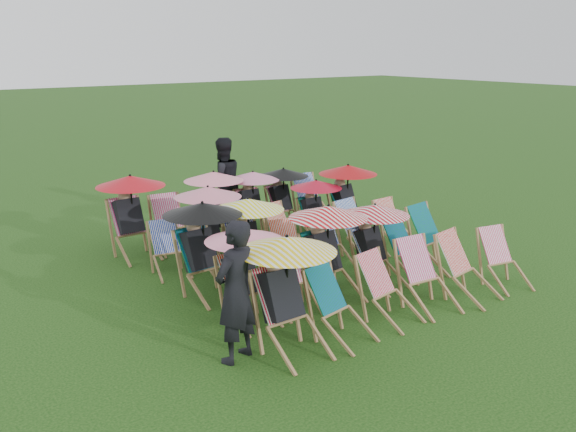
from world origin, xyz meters
TOP-DOWN VIEW (x-y plane):
  - ground at (0.00, 0.00)m, footprint 100.00×100.00m
  - deckchair_0 at (-1.96, -2.14)m, footprint 1.21×1.26m
  - deckchair_1 at (-1.24, -2.26)m, footprint 0.76×0.94m
  - deckchair_2 at (-0.32, -2.20)m, footprint 0.74×0.93m
  - deckchair_3 at (0.42, -2.21)m, footprint 0.70×0.93m
  - deckchair_4 at (1.19, -2.31)m, footprint 0.78×0.98m
  - deckchair_5 at (2.06, -2.31)m, footprint 0.72×0.90m
  - deckchair_6 at (-1.90, -1.07)m, footprint 1.08×1.13m
  - deckchair_7 at (-1.17, -1.14)m, footprint 0.67×0.87m
  - deckchair_8 at (-0.45, -1.09)m, footprint 1.16×1.24m
  - deckchair_9 at (0.46, -1.12)m, footprint 1.08×1.16m
  - deckchair_10 at (1.20, -1.10)m, footprint 0.67×0.88m
  - deckchair_11 at (1.88, -1.10)m, footprint 0.81×1.03m
  - deckchair_12 at (-1.89, 0.08)m, footprint 1.18×1.26m
  - deckchair_13 at (-1.08, 0.14)m, footprint 1.13×1.20m
  - deckchair_14 at (-0.37, 0.03)m, footprint 0.71×0.88m
  - deckchair_15 at (0.49, -0.01)m, footprint 0.55×0.76m
  - deckchair_16 at (1.27, 0.12)m, footprint 0.77×0.97m
  - deckchair_17 at (2.08, 0.04)m, footprint 0.63×0.85m
  - deckchair_18 at (-1.93, 1.24)m, footprint 0.66×0.84m
  - deckchair_19 at (-1.15, 1.24)m, footprint 1.13×1.21m
  - deckchair_20 at (-0.44, 1.27)m, footprint 0.77×0.96m
  - deckchair_21 at (0.33, 1.15)m, footprint 0.65×0.83m
  - deckchair_22 at (1.16, 1.26)m, footprint 0.99×1.03m
  - deckchair_23 at (2.01, 1.27)m, footprint 1.15×1.26m
  - deckchair_24 at (-2.03, 2.46)m, footprint 1.21×1.26m
  - deckchair_25 at (-1.31, 2.40)m, footprint 0.74×0.96m
  - deckchair_26 at (-0.43, 2.36)m, footprint 1.13×1.18m
  - deckchair_27 at (0.45, 2.37)m, footprint 1.04×1.10m
  - deckchair_28 at (1.21, 2.38)m, footprint 1.02×1.06m
  - deckchair_29 at (1.97, 2.41)m, footprint 0.69×0.93m
  - person_left at (-2.59, -1.94)m, footprint 0.74×0.61m
  - person_rear at (0.28, 3.28)m, footprint 0.94×0.76m

SIDE VIEW (x-z plane):
  - ground at x=0.00m, z-range 0.00..0.00m
  - deckchair_15 at x=0.49m, z-range 0.00..0.82m
  - deckchair_21 at x=0.33m, z-range 0.00..0.84m
  - deckchair_18 at x=-1.93m, z-range 0.00..0.84m
  - deckchair_14 at x=-0.37m, z-range 0.00..0.86m
  - deckchair_5 at x=2.06m, z-range 0.00..0.87m
  - deckchair_17 at x=2.08m, z-range 0.00..0.88m
  - deckchair_7 at x=-1.17m, z-range 0.00..0.89m
  - deckchair_10 at x=1.20m, z-range 0.00..0.89m
  - deckchair_2 at x=-0.32m, z-range 0.00..0.91m
  - deckchair_1 at x=-1.24m, z-range 0.00..0.91m
  - deckchair_20 at x=-0.44m, z-range 0.00..0.94m
  - deckchair_4 at x=1.19m, z-range 0.00..0.96m
  - deckchair_16 at x=1.27m, z-range 0.00..0.96m
  - deckchair_3 at x=0.42m, z-range 0.00..0.97m
  - deckchair_25 at x=-1.31m, z-range 0.00..0.97m
  - deckchair_29 at x=1.97m, z-range 0.00..0.98m
  - deckchair_11 at x=1.88m, z-range 0.00..1.02m
  - deckchair_22 at x=1.16m, z-range 0.03..1.20m
  - deckchair_28 at x=1.21m, z-range 0.03..1.25m
  - deckchair_27 at x=0.45m, z-range 0.03..1.27m
  - deckchair_9 at x=0.46m, z-range 0.04..1.31m
  - deckchair_6 at x=-1.90m, z-range 0.04..1.31m
  - deckchair_26 at x=-0.43m, z-range 0.04..1.38m
  - deckchair_13 at x=-1.08m, z-range 0.04..1.38m
  - deckchair_19 at x=-1.15m, z-range 0.04..1.38m
  - deckchair_23 at x=2.01m, z-range 0.04..1.40m
  - deckchair_8 at x=-0.45m, z-range 0.04..1.42m
  - deckchair_12 at x=-1.89m, z-range 0.04..1.44m
  - deckchair_24 at x=-2.03m, z-range 0.04..1.48m
  - deckchair_0 at x=-1.96m, z-range 0.04..1.48m
  - person_left at x=-2.59m, z-range 0.00..1.73m
  - person_rear at x=0.28m, z-range 0.00..1.84m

